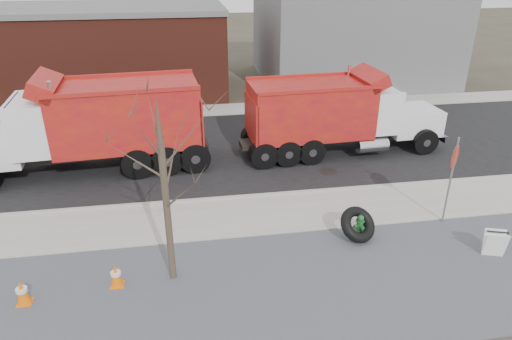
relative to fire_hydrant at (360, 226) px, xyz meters
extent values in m
plane|color=#383328|center=(-2.54, 1.45, -0.35)|extent=(120.00, 120.00, 0.00)
cube|color=slate|center=(-2.54, -2.05, -0.33)|extent=(60.00, 5.00, 0.03)
cube|color=#9E9B93|center=(-2.54, 1.70, -0.32)|extent=(60.00, 2.50, 0.06)
cube|color=#9E9B93|center=(-2.54, 3.00, -0.29)|extent=(60.00, 0.15, 0.11)
cube|color=black|center=(-2.54, 7.75, -0.34)|extent=(60.00, 9.40, 0.02)
cube|color=#9E9B93|center=(-2.54, 13.45, -0.32)|extent=(60.00, 2.00, 0.06)
cube|color=slate|center=(6.46, 19.45, 3.65)|extent=(12.00, 10.00, 8.00)
cube|color=maroon|center=(-12.54, 18.45, 2.15)|extent=(20.00, 8.00, 5.00)
cube|color=slate|center=(-12.54, 18.45, 4.80)|extent=(20.20, 8.20, 0.30)
cylinder|color=#382D23|center=(-5.74, -1.15, 1.65)|extent=(0.18, 0.18, 4.00)
cone|color=#382D23|center=(-5.74, -1.15, 4.25)|extent=(0.14, 0.14, 1.20)
cylinder|color=#276835|center=(0.00, 0.01, -0.32)|extent=(0.40, 0.40, 0.05)
cylinder|color=#276835|center=(0.00, 0.01, -0.05)|extent=(0.21, 0.21, 0.55)
cylinder|color=#276835|center=(0.00, 0.01, 0.20)|extent=(0.27, 0.27, 0.05)
sphere|color=#276835|center=(0.00, 0.01, 0.29)|extent=(0.22, 0.22, 0.22)
cylinder|color=#276835|center=(0.00, 0.01, 0.38)|extent=(0.05, 0.05, 0.05)
cylinder|color=#276835|center=(-0.15, -0.03, 0.04)|extent=(0.13, 0.12, 0.10)
cylinder|color=#276835|center=(0.15, 0.04, 0.04)|extent=(0.13, 0.12, 0.10)
cylinder|color=#276835|center=(0.03, -0.15, 0.02)|extent=(0.16, 0.14, 0.14)
torus|color=black|center=(-0.14, -0.14, 0.17)|extent=(1.47, 1.41, 1.04)
cylinder|color=gray|center=(3.01, 0.35, 1.15)|extent=(0.06, 0.06, 2.99)
cylinder|color=#A71B0B|center=(3.01, 0.35, 2.00)|extent=(0.61, 0.58, 0.81)
cube|color=white|center=(3.43, -1.72, 0.08)|extent=(0.63, 0.38, 0.81)
cube|color=white|center=(3.48, -1.56, 0.08)|extent=(0.63, 0.38, 0.81)
cube|color=black|center=(3.45, -1.64, 0.49)|extent=(0.58, 0.22, 0.04)
cube|color=#FF6B08|center=(-7.21, -1.27, -0.33)|extent=(0.35, 0.35, 0.04)
cone|color=#FF6B08|center=(-7.21, -1.27, 0.00)|extent=(0.33, 0.33, 0.64)
cylinder|color=white|center=(-7.21, -1.27, 0.07)|extent=(0.27, 0.27, 0.09)
cube|color=#FF6B08|center=(-9.44, -1.59, -0.33)|extent=(0.37, 0.37, 0.04)
cone|color=#FF6B08|center=(-9.44, -1.59, 0.02)|extent=(0.35, 0.35, 0.67)
cylinder|color=white|center=(-9.44, -1.59, 0.09)|extent=(0.28, 0.28, 0.10)
cube|color=black|center=(1.43, 6.65, 0.33)|extent=(8.72, 1.34, 0.22)
cube|color=white|center=(4.90, 6.83, 0.89)|extent=(2.33, 2.09, 1.12)
cube|color=silver|center=(5.97, 6.88, 0.89)|extent=(0.15, 1.78, 1.02)
cube|color=white|center=(3.00, 6.73, 1.60)|extent=(1.74, 2.42, 1.83)
cube|color=black|center=(3.75, 6.77, 2.11)|extent=(0.16, 2.03, 0.81)
cube|color=#A9290E|center=(0.11, 6.58, 1.70)|extent=(5.20, 2.70, 2.24)
cylinder|color=silver|center=(2.10, 7.65, 2.06)|extent=(0.15, 0.15, 2.44)
cylinder|color=black|center=(5.04, 7.93, 0.23)|extent=(1.13, 0.36, 1.12)
cylinder|color=black|center=(5.16, 5.74, 0.23)|extent=(1.13, 0.36, 1.12)
cylinder|color=black|center=(-1.16, 7.49, 0.23)|extent=(1.13, 0.36, 1.12)
cylinder|color=black|center=(-1.05, 5.54, 0.23)|extent=(1.13, 0.36, 1.12)
cube|color=black|center=(-8.86, 6.35, 0.39)|extent=(9.21, 1.69, 0.25)
cube|color=white|center=(-10.68, 6.21, 1.80)|extent=(1.99, 2.71, 2.02)
cube|color=black|center=(-11.42, 6.15, 2.36)|extent=(0.22, 2.24, 0.90)
cube|color=#A9290E|center=(-7.41, 6.46, 1.91)|extent=(5.80, 3.12, 2.47)
cylinder|color=silver|center=(-9.75, 5.21, 2.31)|extent=(0.17, 0.17, 2.69)
cylinder|color=black|center=(-5.98, 5.50, 0.29)|extent=(1.26, 0.43, 1.23)
cylinder|color=black|center=(-6.15, 7.64, 0.29)|extent=(1.26, 0.43, 1.23)
camera|label=1|loc=(-5.10, -11.38, 7.63)|focal=32.00mm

